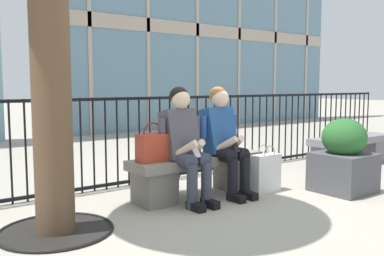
{
  "coord_description": "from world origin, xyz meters",
  "views": [
    {
      "loc": [
        -2.81,
        -3.64,
        1.23
      ],
      "look_at": [
        0.0,
        0.1,
        0.75
      ],
      "focal_mm": 39.48,
      "sensor_mm": 36.0,
      "label": 1
    }
  ],
  "objects": [
    {
      "name": "ground_plane",
      "position": [
        0.0,
        0.0,
        0.0
      ],
      "size": [
        60.0,
        60.0,
        0.0
      ],
      "primitive_type": "plane",
      "color": "#A8A091"
    },
    {
      "name": "stone_bench",
      "position": [
        0.0,
        0.0,
        0.27
      ],
      "size": [
        1.6,
        0.44,
        0.45
      ],
      "color": "gray",
      "rests_on": "ground"
    },
    {
      "name": "seated_person_with_phone",
      "position": [
        -0.27,
        -0.13,
        0.65
      ],
      "size": [
        0.52,
        0.66,
        1.21
      ],
      "color": "#383D4C",
      "rests_on": "ground"
    },
    {
      "name": "seated_person_companion",
      "position": [
        0.27,
        -0.13,
        0.65
      ],
      "size": [
        0.52,
        0.66,
        1.21
      ],
      "color": "black",
      "rests_on": "ground"
    },
    {
      "name": "handbag_on_bench",
      "position": [
        -0.58,
        -0.01,
        0.6
      ],
      "size": [
        0.32,
        0.18,
        0.4
      ],
      "color": "#B23823",
      "rests_on": "stone_bench"
    },
    {
      "name": "shopping_bag",
      "position": [
        0.73,
        -0.34,
        0.23
      ],
      "size": [
        0.37,
        0.14,
        0.54
      ],
      "color": "white",
      "rests_on": "ground"
    },
    {
      "name": "plaza_railing",
      "position": [
        -0.0,
        0.88,
        0.55
      ],
      "size": [
        9.83,
        0.04,
        1.08
      ],
      "color": "black",
      "rests_on": "ground"
    },
    {
      "name": "stone_bench_far",
      "position": [
        2.95,
        -0.01,
        0.27
      ],
      "size": [
        1.6,
        0.44,
        0.45
      ],
      "color": "slate",
      "rests_on": "ground"
    },
    {
      "name": "planter",
      "position": [
        1.45,
        -0.86,
        0.39
      ],
      "size": [
        0.59,
        0.59,
        0.85
      ],
      "color": "#4C4C51",
      "rests_on": "ground"
    }
  ]
}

